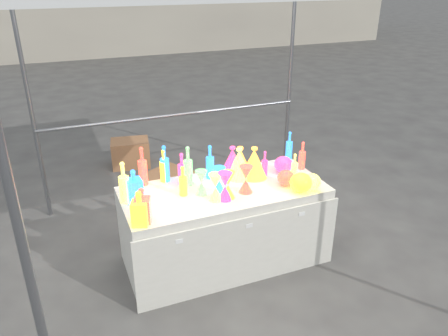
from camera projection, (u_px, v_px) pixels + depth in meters
name	position (u px, v px, depth m)	size (l,w,h in m)	color
ground	(224.00, 258.00, 4.17)	(80.00, 80.00, 0.00)	slate
display_table	(224.00, 225.00, 4.01)	(1.84, 0.83, 0.75)	silver
cardboard_box_closed	(131.00, 153.00, 6.09)	(0.51, 0.37, 0.37)	#AF774F
cardboard_box_flat	(163.00, 179.00, 5.67)	(0.80, 0.57, 0.07)	#AF774F
bottle_0	(164.00, 165.00, 3.94)	(0.08, 0.08, 0.31)	#EA4416
bottle_1	(165.00, 163.00, 3.94)	(0.08, 0.08, 0.35)	#198A38
bottle_2	(143.00, 166.00, 3.86)	(0.08, 0.08, 0.36)	orange
bottle_3	(182.00, 169.00, 3.89)	(0.08, 0.08, 0.30)	#1B49A0
bottle_4	(124.00, 182.00, 3.57)	(0.09, 0.09, 0.36)	#157885
bottle_5	(188.00, 166.00, 3.87)	(0.08, 0.08, 0.37)	#B323AC
bottle_6	(183.00, 181.00, 3.70)	(0.07, 0.07, 0.27)	#EA4416
bottle_7	(210.00, 162.00, 4.00)	(0.08, 0.08, 0.32)	#198A38
decanter_0	(139.00, 208.00, 3.26)	(0.12, 0.12, 0.28)	#EA4416
decanter_1	(142.00, 205.00, 3.30)	(0.12, 0.12, 0.29)	orange
decanter_2	(134.00, 186.00, 3.58)	(0.13, 0.13, 0.30)	#198A38
hourglass_0	(246.00, 179.00, 3.75)	(0.12, 0.12, 0.25)	orange
hourglass_1	(225.00, 186.00, 3.63)	(0.12, 0.12, 0.25)	#1B49A0
hourglass_2	(215.00, 187.00, 3.63)	(0.12, 0.12, 0.24)	#157885
hourglass_3	(201.00, 182.00, 3.73)	(0.11, 0.11, 0.22)	#B323AC
hourglass_4	(228.00, 185.00, 3.66)	(0.12, 0.12, 0.24)	#EA4416
hourglass_5	(219.00, 180.00, 3.75)	(0.12, 0.12, 0.24)	#198A38
globe_0	(301.00, 184.00, 3.78)	(0.19, 0.19, 0.15)	#EA4416
globe_1	(311.00, 183.00, 3.82)	(0.17, 0.17, 0.13)	#157885
globe_2	(286.00, 178.00, 3.91)	(0.16, 0.16, 0.12)	orange
globe_3	(283.00, 165.00, 4.15)	(0.18, 0.18, 0.14)	#1B49A0
lampshade_0	(240.00, 161.00, 4.05)	(0.24, 0.24, 0.29)	#E2F433
lampshade_1	(254.00, 162.00, 4.02)	(0.25, 0.25, 0.29)	#E2F433
lampshade_2	(232.00, 161.00, 4.07)	(0.24, 0.24, 0.28)	#1B49A0
lampshade_3	(239.00, 163.00, 4.02)	(0.25, 0.25, 0.29)	#157885
bottle_8	(289.00, 146.00, 4.40)	(0.07, 0.07, 0.30)	#198A38
bottle_9	(302.00, 155.00, 4.19)	(0.06, 0.06, 0.28)	orange
bottle_10	(265.00, 164.00, 4.03)	(0.06, 0.06, 0.26)	#1B49A0
bottle_11	(294.00, 166.00, 4.01)	(0.05, 0.05, 0.24)	#157885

